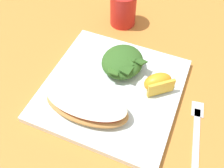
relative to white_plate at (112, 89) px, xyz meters
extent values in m
plane|color=#C67A33|center=(0.00, 0.00, -0.01)|extent=(3.00, 3.00, 0.00)
cube|color=silver|center=(0.00, 0.00, 0.00)|extent=(0.28, 0.28, 0.02)
ellipsoid|color=tan|center=(-0.07, 0.02, 0.02)|extent=(0.09, 0.17, 0.03)
ellipsoid|color=maroon|center=(-0.07, 0.02, 0.03)|extent=(0.08, 0.16, 0.01)
ellipsoid|color=beige|center=(-0.07, 0.02, 0.04)|extent=(0.08, 0.17, 0.01)
ellipsoid|color=#336023|center=(0.06, 0.00, 0.03)|extent=(0.10, 0.09, 0.04)
cube|color=#336023|center=(0.03, -0.02, 0.04)|extent=(0.03, 0.02, 0.01)
cube|color=#336023|center=(0.04, -0.01, 0.04)|extent=(0.04, 0.04, 0.02)
cube|color=#336023|center=(0.07, -0.02, 0.04)|extent=(0.03, 0.02, 0.01)
cube|color=#3D7028|center=(0.02, 0.01, 0.04)|extent=(0.03, 0.03, 0.02)
cube|color=#336023|center=(0.06, -0.04, 0.04)|extent=(0.03, 0.04, 0.02)
ellipsoid|color=orange|center=(0.03, -0.09, 0.03)|extent=(0.07, 0.07, 0.04)
cube|color=gold|center=(0.02, -0.10, 0.03)|extent=(0.04, 0.05, 0.03)
cube|color=silver|center=(-0.06, -0.19, -0.01)|extent=(0.17, 0.04, 0.01)
cube|color=silver|center=(0.02, -0.18, -0.01)|extent=(0.04, 0.03, 0.01)
cylinder|color=red|center=(0.23, 0.06, 0.04)|extent=(0.07, 0.07, 0.09)
camera|label=1|loc=(-0.30, -0.13, 0.44)|focal=40.84mm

